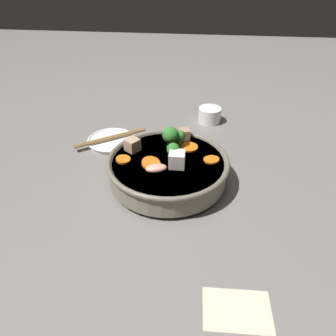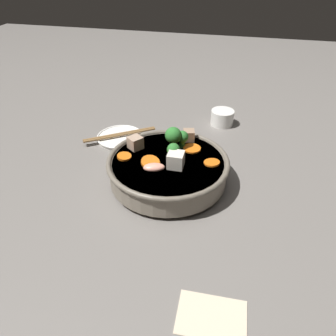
{
  "view_description": "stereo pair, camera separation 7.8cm",
  "coord_description": "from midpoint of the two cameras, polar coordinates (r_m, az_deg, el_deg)",
  "views": [
    {
      "loc": [
        0.07,
        -0.63,
        0.49
      ],
      "look_at": [
        0.0,
        0.0,
        0.04
      ],
      "focal_mm": 35.0,
      "sensor_mm": 36.0,
      "label": 1
    },
    {
      "loc": [
        0.14,
        -0.62,
        0.49
      ],
      "look_at": [
        0.0,
        0.0,
        0.04
      ],
      "focal_mm": 35.0,
      "sensor_mm": 36.0,
      "label": 2
    }
  ],
  "objects": [
    {
      "name": "ground_plane",
      "position": [
        0.8,
        2.77,
        -2.48
      ],
      "size": [
        3.0,
        3.0,
        0.0
      ],
      "primitive_type": "plane",
      "color": "slate"
    },
    {
      "name": "stirfry_bowl",
      "position": [
        0.78,
        2.87,
        0.08
      ],
      "size": [
        0.29,
        0.29,
        0.12
      ],
      "color": "slate",
      "rests_on": "ground_plane"
    },
    {
      "name": "side_saucer",
      "position": [
        0.98,
        -6.06,
        5.28
      ],
      "size": [
        0.14,
        0.14,
        0.01
      ],
      "color": "white",
      "rests_on": "ground_plane"
    },
    {
      "name": "tea_cup",
      "position": [
        1.07,
        11.53,
        8.57
      ],
      "size": [
        0.07,
        0.07,
        0.05
      ],
      "color": "white",
      "rests_on": "ground_plane"
    },
    {
      "name": "napkin",
      "position": [
        0.58,
        11.84,
        -24.21
      ],
      "size": [
        0.11,
        0.08,
        0.0
      ],
      "color": "beige",
      "rests_on": "ground_plane"
    },
    {
      "name": "chopsticks_pair",
      "position": [
        0.97,
        -6.1,
        5.77
      ],
      "size": [
        0.19,
        0.13,
        0.01
      ],
      "color": "olive",
      "rests_on": "side_saucer"
    }
  ]
}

